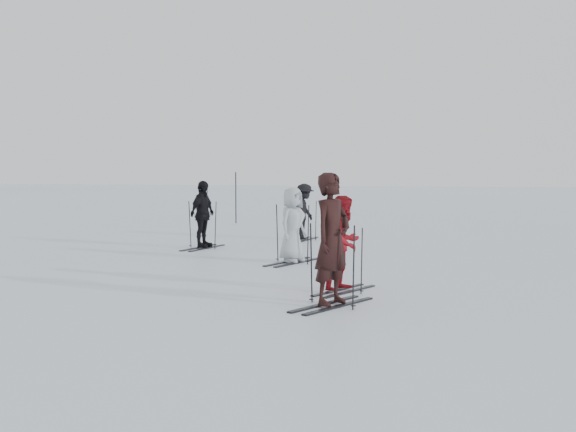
# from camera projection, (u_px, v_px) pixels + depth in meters

# --- Properties ---
(ground) EXTENTS (120.00, 120.00, 0.00)m
(ground) POSITION_uv_depth(u_px,v_px,m) (277.00, 267.00, 15.04)
(ground) COLOR silver
(ground) RESTS_ON ground
(skier_near_dark) EXTENTS (0.75, 0.86, 1.98)m
(skier_near_dark) POSITION_uv_depth(u_px,v_px,m) (332.00, 241.00, 10.81)
(skier_near_dark) COLOR black
(skier_near_dark) RESTS_ON ground
(skier_red) EXTENTS (0.87, 0.95, 1.58)m
(skier_red) POSITION_uv_depth(u_px,v_px,m) (344.00, 245.00, 12.07)
(skier_red) COLOR maroon
(skier_red) RESTS_ON ground
(skier_grey) EXTENTS (0.75, 0.92, 1.61)m
(skier_grey) POSITION_uv_depth(u_px,v_px,m) (292.00, 226.00, 15.65)
(skier_grey) COLOR #A8ADB2
(skier_grey) RESTS_ON ground
(skier_uphill_left) EXTENTS (0.61, 1.06, 1.70)m
(skier_uphill_left) POSITION_uv_depth(u_px,v_px,m) (203.00, 215.00, 18.40)
(skier_uphill_left) COLOR black
(skier_uphill_left) RESTS_ON ground
(skier_uphill_far) EXTENTS (0.73, 1.09, 1.57)m
(skier_uphill_far) POSITION_uv_depth(u_px,v_px,m) (304.00, 212.00, 20.50)
(skier_uphill_far) COLOR black
(skier_uphill_far) RESTS_ON ground
(skis_near_dark) EXTENTS (1.99, 1.61, 1.28)m
(skis_near_dark) POSITION_uv_depth(u_px,v_px,m) (332.00, 264.00, 10.83)
(skis_near_dark) COLOR black
(skis_near_dark) RESTS_ON ground
(skis_red) EXTENTS (1.75, 1.39, 1.13)m
(skis_red) POSITION_uv_depth(u_px,v_px,m) (344.00, 258.00, 12.09)
(skis_red) COLOR black
(skis_red) RESTS_ON ground
(skis_grey) EXTENTS (2.01, 1.52, 1.31)m
(skis_grey) POSITION_uv_depth(u_px,v_px,m) (292.00, 233.00, 15.66)
(skis_grey) COLOR black
(skis_grey) RESTS_ON ground
(skis_uphill_left) EXTENTS (1.86, 1.24, 1.25)m
(skis_uphill_left) POSITION_uv_depth(u_px,v_px,m) (203.00, 224.00, 18.41)
(skis_uphill_left) COLOR black
(skis_uphill_left) RESTS_ON ground
(skis_uphill_far) EXTENTS (1.70, 1.07, 1.16)m
(skis_uphill_far) POSITION_uv_depth(u_px,v_px,m) (304.00, 220.00, 20.52)
(skis_uphill_far) COLOR black
(skis_uphill_far) RESTS_ON ground
(piste_marker) EXTENTS (0.05, 0.05, 1.88)m
(piste_marker) POSITION_uv_depth(u_px,v_px,m) (236.00, 198.00, 26.44)
(piste_marker) COLOR black
(piste_marker) RESTS_ON ground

